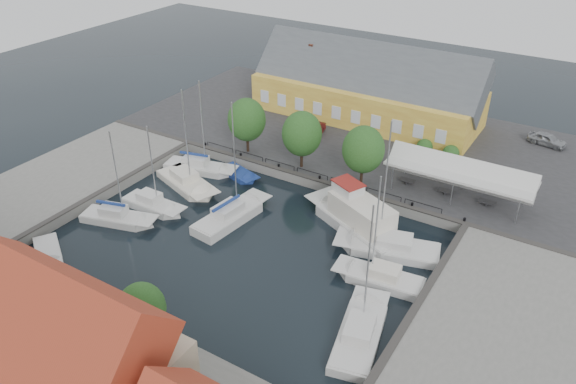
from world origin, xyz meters
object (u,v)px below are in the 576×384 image
at_px(center_sailboat, 231,217).
at_px(east_boat_a, 390,249).
at_px(east_boat_b, 380,280).
at_px(west_boat_a, 199,168).
at_px(car_red, 311,131).
at_px(launch_sw, 49,253).
at_px(tent_canopy, 460,173).
at_px(east_boat_c, 360,335).
at_px(west_boat_c, 153,206).
at_px(west_boat_d, 118,219).
at_px(launch_nw, 239,175).
at_px(trawler, 357,219).
at_px(warehouse, 363,90).
at_px(west_boat_b, 187,184).
at_px(car_silver, 547,139).

relative_size(center_sailboat, east_boat_a, 0.95).
xyz_separation_m(east_boat_b, west_boat_a, (-24.52, 7.10, 0.01)).
height_order(car_red, launch_sw, car_red).
xyz_separation_m(tent_canopy, east_boat_b, (-1.52, -14.62, -3.42)).
bearing_deg(east_boat_c, west_boat_a, 152.33).
bearing_deg(west_boat_c, west_boat_d, -108.35).
bearing_deg(west_boat_a, east_boat_a, -6.97).
xyz_separation_m(west_boat_d, launch_nw, (4.40, 13.23, -0.18)).
bearing_deg(launch_nw, launch_sw, -105.91).
distance_m(west_boat_c, launch_nw, 10.28).
distance_m(tent_canopy, east_boat_b, 15.09).
height_order(trawler, west_boat_d, west_boat_d).
xyz_separation_m(east_boat_a, west_boat_d, (-23.62, -9.01, 0.01)).
height_order(warehouse, launch_nw, warehouse).
xyz_separation_m(tent_canopy, west_boat_a, (-26.04, -7.52, -3.41)).
bearing_deg(car_red, east_boat_a, -42.55).
xyz_separation_m(west_boat_a, launch_sw, (-1.37, -18.68, -0.18)).
bearing_deg(tent_canopy, launch_sw, -136.30).
relative_size(east_boat_a, east_boat_c, 1.14).
xyz_separation_m(west_boat_c, launch_sw, (-2.46, -10.27, -0.17)).
relative_size(tent_canopy, west_boat_c, 1.47).
distance_m(west_boat_d, launch_nw, 13.95).
relative_size(west_boat_b, west_boat_d, 1.14).
height_order(east_boat_b, launch_sw, east_boat_b).
distance_m(west_boat_a, west_boat_d, 11.89).
height_order(tent_canopy, launch_nw, tent_canopy).
height_order(east_boat_b, west_boat_d, east_boat_b).
height_order(warehouse, west_boat_a, warehouse).
distance_m(center_sailboat, west_boat_b, 8.32).
xyz_separation_m(trawler, west_boat_a, (-19.56, 1.15, -0.74)).
bearing_deg(car_silver, west_boat_c, 147.83).
distance_m(east_boat_b, launch_nw, 21.88).
distance_m(tent_canopy, car_silver, 17.83).
height_order(warehouse, west_boat_b, west_boat_b).
height_order(east_boat_a, west_boat_c, east_boat_a).
bearing_deg(west_boat_a, west_boat_b, -72.16).
relative_size(warehouse, east_boat_c, 2.54).
distance_m(tent_canopy, west_boat_b, 27.43).
relative_size(trawler, launch_nw, 2.17).
height_order(tent_canopy, trawler, trawler).
height_order(trawler, west_boat_a, west_boat_a).
distance_m(trawler, launch_nw, 15.46).
distance_m(car_silver, west_boat_b, 41.10).
height_order(west_boat_d, launch_nw, west_boat_d).
bearing_deg(tent_canopy, east_boat_c, -90.78).
height_order(east_boat_c, west_boat_a, east_boat_c).
bearing_deg(warehouse, launch_nw, -104.29).
xyz_separation_m(launch_sw, launch_nw, (5.71, 20.02, -0.00)).
height_order(car_silver, east_boat_c, east_boat_c).
bearing_deg(west_boat_c, east_boat_a, 13.82).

